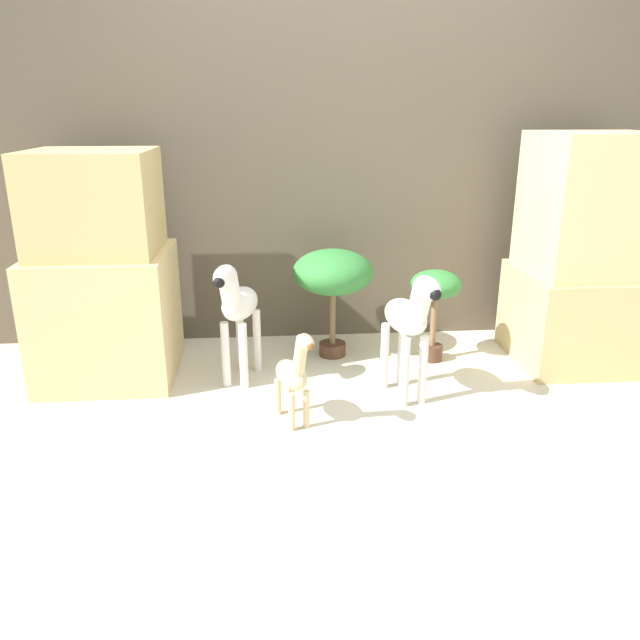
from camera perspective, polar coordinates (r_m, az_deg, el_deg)
The scene contains 9 objects.
ground_plane at distance 2.95m, azimuth 4.45°, elevation -9.65°, with size 14.00×14.00×0.00m, color beige.
wall_back at distance 3.88m, azimuth 1.85°, elevation 14.33°, with size 6.40×0.08×2.20m.
rock_pillar_left at distance 3.49m, azimuth -19.23°, elevation 3.86°, with size 0.69×0.67×1.21m.
rock_pillar_right at distance 3.80m, azimuth 23.10°, elevation 5.28°, with size 0.69×0.67×1.29m.
zebra_right at distance 3.07m, azimuth 8.20°, elevation 0.06°, with size 0.25×0.47×0.68m.
zebra_left at distance 3.28m, azimuth -7.60°, elevation 1.27°, with size 0.26×0.47×0.68m.
giraffe_figurine at distance 2.87m, azimuth -2.42°, elevation -4.94°, with size 0.21×0.36×0.49m.
potted_palm_front at distance 3.59m, azimuth 1.18°, elevation 4.15°, with size 0.46×0.46×0.64m.
potted_palm_back at distance 3.60m, azimuth 10.51°, elevation 2.55°, with size 0.29×0.29×0.54m.
Camera 1 is at (-0.44, -2.56, 1.41)m, focal length 35.00 mm.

